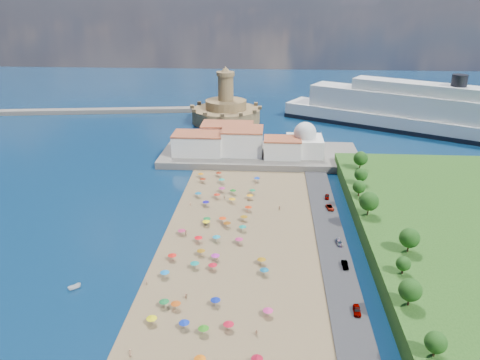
{
  "coord_description": "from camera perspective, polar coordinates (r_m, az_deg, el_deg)",
  "views": [
    {
      "loc": [
        14.67,
        -131.96,
        70.56
      ],
      "look_at": [
        4.0,
        25.0,
        8.0
      ],
      "focal_mm": 35.0,
      "sensor_mm": 36.0,
      "label": 1
    }
  ],
  "objects": [
    {
      "name": "fortress",
      "position": [
        278.69,
        -1.72,
        8.43
      ],
      "size": [
        40.0,
        40.0,
        32.4
      ],
      "color": "olive",
      "rests_on": "ground"
    },
    {
      "name": "parked_cars",
      "position": [
        147.22,
        11.83,
        -6.86
      ],
      "size": [
        2.91,
        70.98,
        1.45
      ],
      "color": "gray",
      "rests_on": "promenade"
    },
    {
      "name": "beach_parasols",
      "position": [
        141.96,
        -3.09,
        -7.16
      ],
      "size": [
        31.2,
        117.14,
        2.2
      ],
      "color": "gray",
      "rests_on": "beach"
    },
    {
      "name": "domed_building",
      "position": [
        212.65,
        7.88,
        4.64
      ],
      "size": [
        16.0,
        16.0,
        15.0
      ],
      "color": "silver",
      "rests_on": "terrace"
    },
    {
      "name": "hillside_trees",
      "position": [
        147.78,
        16.6,
        -3.44
      ],
      "size": [
        12.37,
        109.09,
        7.82
      ],
      "color": "#382314",
      "rests_on": "hillside"
    },
    {
      "name": "beachgoers",
      "position": [
        147.33,
        -2.57,
        -6.46
      ],
      "size": [
        35.66,
        97.93,
        1.86
      ],
      "color": "tan",
      "rests_on": "beach"
    },
    {
      "name": "waterfront_buildings",
      "position": [
        215.67,
        -0.99,
        4.79
      ],
      "size": [
        57.0,
        29.0,
        11.0
      ],
      "color": "silver",
      "rests_on": "terrace"
    },
    {
      "name": "terrace",
      "position": [
        216.33,
        2.45,
        3.05
      ],
      "size": [
        90.0,
        36.0,
        3.0
      ],
      "primitive_type": "cube",
      "color": "#59544C",
      "rests_on": "ground"
    },
    {
      "name": "breakwater",
      "position": [
        318.65,
        -19.44,
        7.9
      ],
      "size": [
        199.03,
        34.77,
        2.6
      ],
      "primitive_type": "cube",
      "rotation": [
        0.0,
        0.0,
        0.14
      ],
      "color": "#59544C",
      "rests_on": "ground"
    },
    {
      "name": "ground",
      "position": [
        150.36,
        -2.18,
        -6.32
      ],
      "size": [
        700.0,
        700.0,
        0.0
      ],
      "primitive_type": "plane",
      "color": "#071938",
      "rests_on": "ground"
    },
    {
      "name": "cruise_ship",
      "position": [
        276.03,
        20.52,
        7.57
      ],
      "size": [
        140.9,
        92.81,
        32.64
      ],
      "color": "black",
      "rests_on": "ground"
    },
    {
      "name": "jetty",
      "position": [
        251.2,
        -2.37,
        5.64
      ],
      "size": [
        18.0,
        70.0,
        2.4
      ],
      "primitive_type": "cube",
      "color": "#59544C",
      "rests_on": "ground"
    },
    {
      "name": "moored_boats",
      "position": [
        114.21,
        -19.61,
        -17.49
      ],
      "size": [
        15.52,
        33.37,
        1.58
      ],
      "color": "white",
      "rests_on": "ground"
    }
  ]
}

